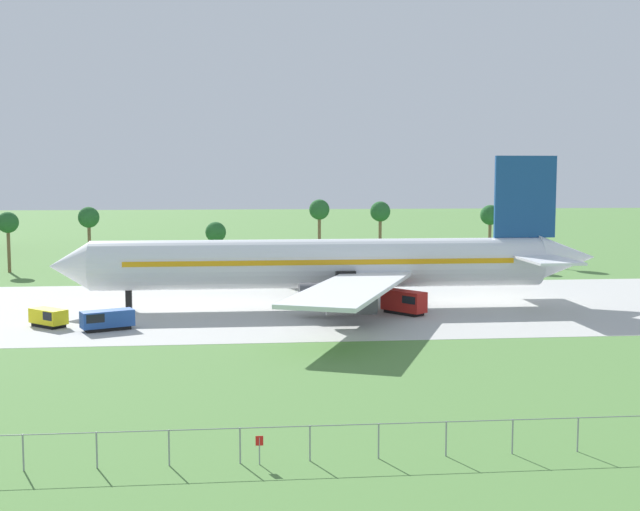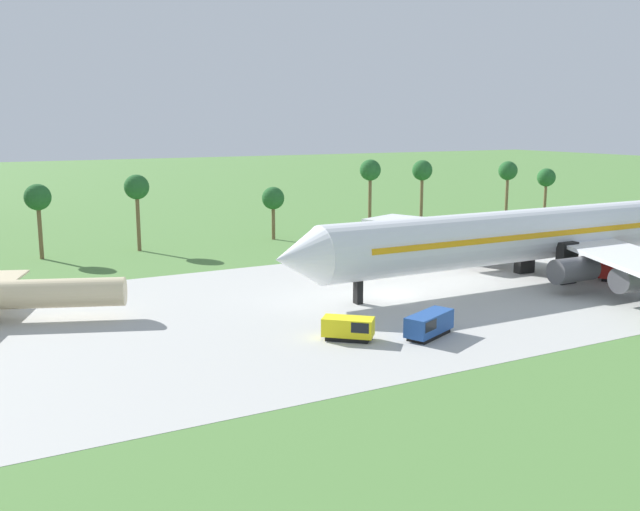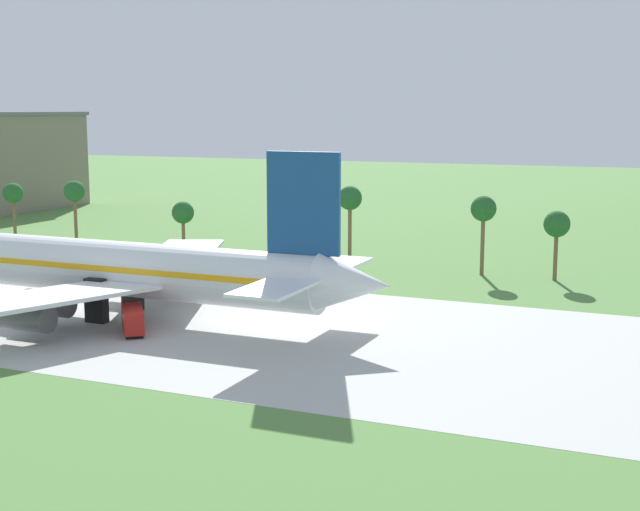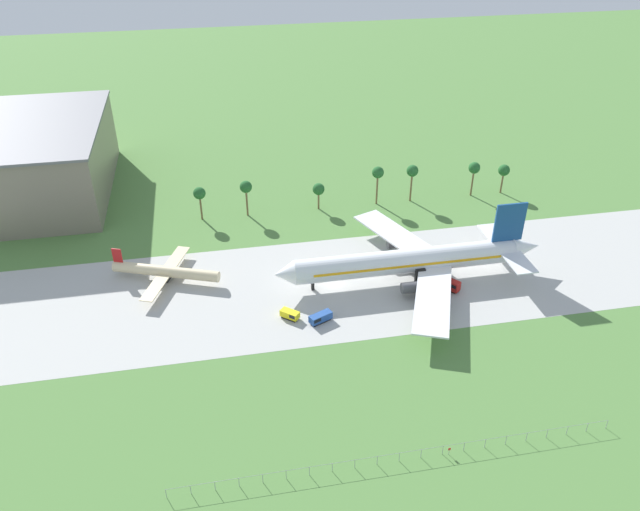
# 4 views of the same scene
# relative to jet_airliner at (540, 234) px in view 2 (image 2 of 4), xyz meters

# --- Properties ---
(ground_plane) EXTENTS (600.00, 600.00, 0.00)m
(ground_plane) POSITION_rel_jet_airliner_xyz_m (-19.68, 0.81, -5.45)
(ground_plane) COLOR #517F3D
(taxiway_strip) EXTENTS (320.00, 44.00, 0.02)m
(taxiway_strip) POSITION_rel_jet_airliner_xyz_m (-19.68, 0.81, -5.44)
(taxiway_strip) COLOR #B2B2AD
(taxiway_strip) RESTS_ON ground_plane
(jet_airliner) EXTENTS (68.53, 58.59, 18.93)m
(jet_airliner) POSITION_rel_jet_airliner_xyz_m (0.00, 0.00, 0.00)
(jet_airliner) COLOR white
(jet_airliner) RESTS_ON ground_plane
(baggage_tug) EXTENTS (5.80, 4.05, 2.15)m
(baggage_tug) POSITION_rel_jet_airliner_xyz_m (-25.95, -12.93, -4.28)
(baggage_tug) COLOR black
(baggage_tug) RESTS_ON ground_plane
(fuel_truck) EXTENTS (5.07, 5.62, 2.82)m
(fuel_truck) POSITION_rel_jet_airliner_xyz_m (7.78, -6.17, -3.94)
(fuel_truck) COLOR black
(fuel_truck) RESTS_ON ground_plane
(catering_van) EXTENTS (4.62, 4.39, 1.99)m
(catering_van) POSITION_rel_jet_airliner_xyz_m (-32.35, -10.36, -4.36)
(catering_van) COLOR black
(catering_van) RESTS_ON ground_plane
(palm_tree_row) EXTENTS (97.83, 3.60, 12.32)m
(palm_tree_row) POSITION_rel_jet_airliner_xyz_m (-1.77, 41.61, 3.22)
(palm_tree_row) COLOR brown
(palm_tree_row) RESTS_ON ground_plane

